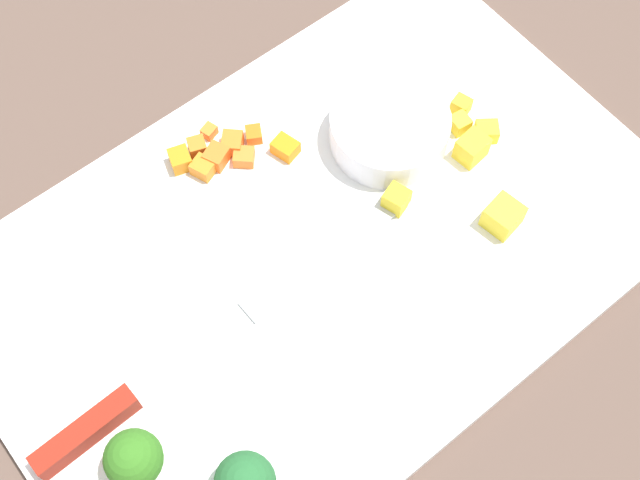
% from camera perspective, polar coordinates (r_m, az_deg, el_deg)
% --- Properties ---
extents(ground_plane, '(4.00, 4.00, 0.00)m').
position_cam_1_polar(ground_plane, '(0.66, -0.00, -0.85)').
color(ground_plane, brown).
extents(cutting_board, '(0.52, 0.34, 0.01)m').
position_cam_1_polar(cutting_board, '(0.65, -0.00, -0.62)').
color(cutting_board, white).
rests_on(cutting_board, ground_plane).
extents(prep_bowl, '(0.09, 0.09, 0.03)m').
position_cam_1_polar(prep_bowl, '(0.68, 4.62, 7.36)').
color(prep_bowl, white).
rests_on(prep_bowl, cutting_board).
extents(chef_knife, '(0.37, 0.03, 0.02)m').
position_cam_1_polar(chef_knife, '(0.61, -9.23, -7.94)').
color(chef_knife, silver).
rests_on(chef_knife, cutting_board).
extents(carrot_dice_0, '(0.02, 0.02, 0.01)m').
position_cam_1_polar(carrot_dice_0, '(0.68, -2.32, 6.15)').
color(carrot_dice_0, orange).
rests_on(carrot_dice_0, cutting_board).
extents(carrot_dice_1, '(0.01, 0.01, 0.01)m').
position_cam_1_polar(carrot_dice_1, '(0.70, -7.38, 7.17)').
color(carrot_dice_1, orange).
rests_on(carrot_dice_1, cutting_board).
extents(carrot_dice_2, '(0.02, 0.02, 0.01)m').
position_cam_1_polar(carrot_dice_2, '(0.68, -5.07, 5.52)').
color(carrot_dice_2, orange).
rests_on(carrot_dice_2, cutting_board).
extents(carrot_dice_3, '(0.02, 0.02, 0.01)m').
position_cam_1_polar(carrot_dice_3, '(0.68, -8.14, 6.09)').
color(carrot_dice_3, orange).
rests_on(carrot_dice_3, cutting_board).
extents(carrot_dice_4, '(0.02, 0.02, 0.01)m').
position_cam_1_polar(carrot_dice_4, '(0.68, -6.89, 5.52)').
color(carrot_dice_4, orange).
rests_on(carrot_dice_4, cutting_board).
extents(carrot_dice_5, '(0.02, 0.02, 0.01)m').
position_cam_1_polar(carrot_dice_5, '(0.68, -6.08, 6.26)').
color(carrot_dice_5, orange).
rests_on(carrot_dice_5, cutting_board).
extents(carrot_dice_6, '(0.02, 0.02, 0.01)m').
position_cam_1_polar(carrot_dice_6, '(0.69, -4.42, 7.00)').
color(carrot_dice_6, orange).
rests_on(carrot_dice_6, cutting_board).
extents(carrot_dice_7, '(0.02, 0.02, 0.01)m').
position_cam_1_polar(carrot_dice_7, '(0.68, -7.75, 4.78)').
color(carrot_dice_7, orange).
rests_on(carrot_dice_7, cutting_board).
extents(carrot_dice_8, '(0.02, 0.02, 0.01)m').
position_cam_1_polar(carrot_dice_8, '(0.68, -9.26, 5.28)').
color(carrot_dice_8, orange).
rests_on(carrot_dice_8, cutting_board).
extents(pepper_dice_0, '(0.02, 0.02, 0.01)m').
position_cam_1_polar(pepper_dice_0, '(0.70, 11.01, 7.09)').
color(pepper_dice_0, yellow).
rests_on(pepper_dice_0, cutting_board).
extents(pepper_dice_1, '(0.02, 0.02, 0.02)m').
position_cam_1_polar(pepper_dice_1, '(0.65, 5.09, 2.71)').
color(pepper_dice_1, yellow).
rests_on(pepper_dice_1, cutting_board).
extents(pepper_dice_2, '(0.02, 0.02, 0.01)m').
position_cam_1_polar(pepper_dice_2, '(0.71, 9.36, 8.79)').
color(pepper_dice_2, yellow).
rests_on(pepper_dice_2, cutting_board).
extents(pepper_dice_3, '(0.02, 0.02, 0.01)m').
position_cam_1_polar(pepper_dice_3, '(0.70, 9.27, 7.64)').
color(pepper_dice_3, yellow).
rests_on(pepper_dice_3, cutting_board).
extents(pepper_dice_4, '(0.02, 0.02, 0.02)m').
position_cam_1_polar(pepper_dice_4, '(0.68, 10.05, 6.03)').
color(pepper_dice_4, yellow).
rests_on(pepper_dice_4, cutting_board).
extents(pepper_dice_5, '(0.03, 0.03, 0.02)m').
position_cam_1_polar(pepper_dice_5, '(0.66, 12.06, 1.54)').
color(pepper_dice_5, yellow).
rests_on(pepper_dice_5, cutting_board).
extents(broccoli_floret_0, '(0.04, 0.04, 0.05)m').
position_cam_1_polar(broccoli_floret_0, '(0.58, -12.27, -14.03)').
color(broccoli_floret_0, '#8AC158').
rests_on(broccoli_floret_0, cutting_board).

